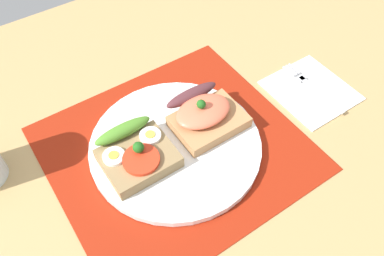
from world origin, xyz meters
TOP-DOWN VIEW (x-y plane):
  - ground_plane at (0.00, 0.00)cm, footprint 120.00×90.00cm
  - placemat at (0.00, 0.00)cm, footprint 36.09×33.59cm
  - plate at (0.00, 0.00)cm, footprint 25.60×25.60cm
  - sandwich_egg_tomato at (-6.10, 0.30)cm, footprint 9.95×9.83cm
  - sandwich_salmon at (5.92, 1.11)cm, footprint 10.70×9.24cm
  - napkin at (25.58, -2.71)cm, footprint 12.40×13.23cm
  - fork at (25.85, -2.40)cm, footprint 1.62×13.53cm

SIDE VIEW (x-z plane):
  - ground_plane at x=0.00cm, z-range -3.20..0.00cm
  - placemat at x=0.00cm, z-range 0.00..0.30cm
  - napkin at x=25.58cm, z-range 0.00..0.60cm
  - fork at x=25.85cm, z-range 0.60..0.92cm
  - plate at x=0.00cm, z-range 0.30..1.39cm
  - sandwich_egg_tomato at x=-6.10cm, z-range 0.77..5.01cm
  - sandwich_salmon at x=5.92cm, z-range 0.66..5.76cm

